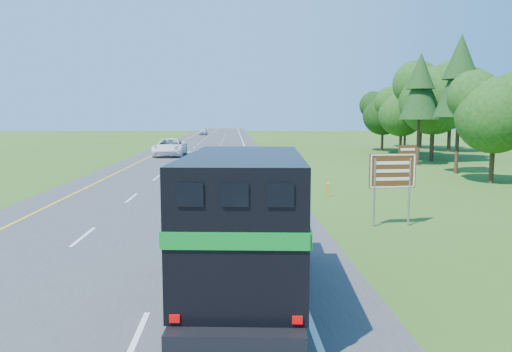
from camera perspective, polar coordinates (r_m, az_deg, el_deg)
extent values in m
cube|color=#38383A|center=(57.93, -6.40, 2.33)|extent=(15.00, 260.00, 0.04)
cube|color=yellow|center=(58.55, -11.79, 2.30)|extent=(0.15, 260.00, 0.01)
cube|color=white|center=(57.82, -0.95, 2.39)|extent=(0.15, 260.00, 0.01)
cylinder|color=black|center=(15.88, -4.49, -7.54)|extent=(0.44, 1.15, 1.12)
cylinder|color=black|center=(15.80, 3.35, -7.60)|extent=(0.44, 1.15, 1.12)
cylinder|color=black|center=(11.23, -7.21, -13.75)|extent=(0.44, 1.15, 1.12)
cylinder|color=black|center=(11.12, 4.14, -13.93)|extent=(0.44, 1.15, 1.12)
cylinder|color=black|center=(10.10, -8.31, -16.17)|extent=(0.44, 1.15, 1.12)
cylinder|color=black|center=(9.98, 4.46, -16.43)|extent=(0.44, 1.15, 1.12)
cube|color=black|center=(12.62, -1.15, -10.75)|extent=(3.05, 8.34, 0.29)
cube|color=black|center=(15.44, -0.60, -3.23)|extent=(2.63, 2.02, 1.94)
cube|color=black|center=(16.29, -0.47, -0.88)|extent=(2.25, 0.23, 0.61)
cube|color=black|center=(11.54, -1.34, -4.48)|extent=(2.99, 6.10, 2.81)
cube|color=#067C1F|center=(8.61, -2.37, -7.47)|extent=(2.55, 0.23, 0.31)
cube|color=#067C1F|center=(11.66, -7.75, -3.73)|extent=(0.48, 5.92, 0.31)
cube|color=#067C1F|center=(11.52, 5.13, -3.82)|extent=(0.48, 5.92, 0.31)
cube|color=black|center=(8.53, -7.55, -2.13)|extent=(0.46, 0.07, 0.41)
cube|color=black|center=(8.44, -2.40, -2.17)|extent=(0.46, 0.07, 0.41)
cube|color=black|center=(8.42, 2.82, -2.19)|extent=(0.46, 0.07, 0.41)
cube|color=#B20505|center=(9.18, -9.29, -15.79)|extent=(0.19, 0.05, 0.14)
cube|color=#B20505|center=(9.05, 4.75, -16.08)|extent=(0.19, 0.05, 0.14)
imported|color=white|center=(57.62, -9.82, 3.26)|extent=(3.37, 7.22, 2.00)
imported|color=#B9BAC1|center=(122.33, -6.08, 5.06)|extent=(2.07, 4.63, 1.55)
cylinder|color=gray|center=(21.04, 13.36, -1.88)|extent=(0.09, 0.09, 2.83)
cylinder|color=gray|center=(21.62, 17.11, -1.77)|extent=(0.09, 0.09, 2.83)
cube|color=#502A11|center=(21.21, 15.34, 0.57)|extent=(1.98, 0.23, 1.42)
cube|color=#502A11|center=(21.38, 16.93, 2.94)|extent=(0.76, 0.12, 0.34)
cube|color=white|center=(21.18, 15.37, 0.56)|extent=(1.88, 0.18, 1.36)
cube|color=#FF630D|center=(28.42, 8.22, -1.34)|extent=(0.08, 0.04, 1.06)
cube|color=white|center=(28.38, 8.23, -0.76)|extent=(0.09, 0.05, 0.12)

